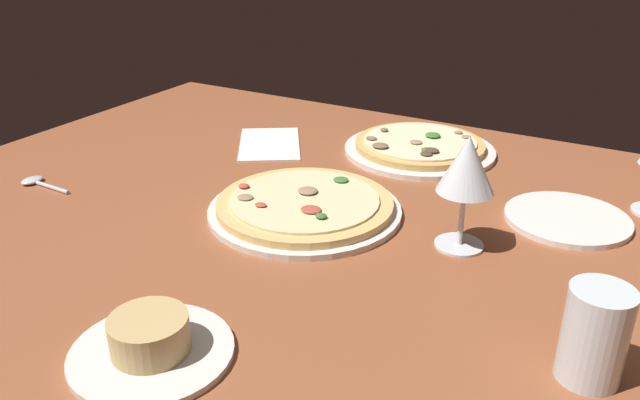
{
  "coord_description": "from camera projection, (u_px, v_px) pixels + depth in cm",
  "views": [
    {
      "loc": [
        -41.25,
        77.75,
        48.42
      ],
      "look_at": [
        2.82,
        0.1,
        7.0
      ],
      "focal_mm": 35.93,
      "sensor_mm": 36.0,
      "label": 1
    }
  ],
  "objects": [
    {
      "name": "pizza_main",
      "position": [
        304.0,
        207.0,
        1.0
      ],
      "size": [
        30.47,
        30.47,
        3.32
      ],
      "color": "silver",
      "rests_on": "dining_table"
    },
    {
      "name": "side_plate",
      "position": [
        567.0,
        219.0,
        0.98
      ],
      "size": [
        18.82,
        18.82,
        0.9
      ],
      "primitive_type": "cylinder",
      "color": "silver",
      "rests_on": "dining_table"
    },
    {
      "name": "pizza_side",
      "position": [
        419.0,
        147.0,
        1.25
      ],
      "size": [
        29.33,
        29.33,
        3.39
      ],
      "color": "silver",
      "rests_on": "dining_table"
    },
    {
      "name": "dining_table",
      "position": [
        336.0,
        233.0,
        0.99
      ],
      "size": [
        150.0,
        110.0,
        4.0
      ],
      "primitive_type": "cube",
      "color": "brown",
      "rests_on": "ground"
    },
    {
      "name": "paper_menu",
      "position": [
        270.0,
        144.0,
        1.3
      ],
      "size": [
        20.47,
        22.57,
        0.3
      ],
      "primitive_type": "cube",
      "rotation": [
        0.0,
        0.0,
        0.58
      ],
      "color": "white",
      "rests_on": "dining_table"
    },
    {
      "name": "water_glass",
      "position": [
        593.0,
        341.0,
        0.64
      ],
      "size": [
        6.52,
        6.52,
        10.49
      ],
      "color": "silver",
      "rests_on": "dining_table"
    },
    {
      "name": "wine_glass_near",
      "position": [
        467.0,
        169.0,
        0.86
      ],
      "size": [
        7.92,
        7.92,
        16.61
      ],
      "color": "silver",
      "rests_on": "dining_table"
    },
    {
      "name": "spoon",
      "position": [
        37.0,
        182.0,
        1.11
      ],
      "size": [
        10.8,
        4.08,
        1.0
      ],
      "color": "silver",
      "rests_on": "dining_table"
    },
    {
      "name": "ramekin_on_saucer",
      "position": [
        151.0,
        343.0,
        0.68
      ],
      "size": [
        17.76,
        17.76,
        4.87
      ],
      "color": "silver",
      "rests_on": "dining_table"
    }
  ]
}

